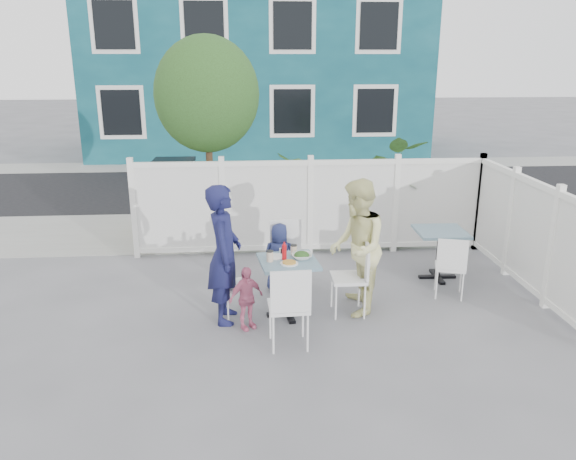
{
  "coord_description": "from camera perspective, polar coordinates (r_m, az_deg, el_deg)",
  "views": [
    {
      "loc": [
        -0.94,
        -6.61,
        3.21
      ],
      "look_at": [
        -0.42,
        0.42,
        1.03
      ],
      "focal_mm": 35.0,
      "sensor_mm": 36.0,
      "label": 1
    }
  ],
  "objects": [
    {
      "name": "man",
      "position": [
        6.97,
        -6.49,
        -2.47
      ],
      "size": [
        0.45,
        0.66,
        1.76
      ],
      "primitive_type": "imported",
      "rotation": [
        0.0,
        0.0,
        1.52
      ],
      "color": "#161844",
      "rests_on": "ground"
    },
    {
      "name": "woman",
      "position": [
        7.21,
        6.99,
        -1.79
      ],
      "size": [
        0.76,
        0.93,
        1.77
      ],
      "primitive_type": "imported",
      "rotation": [
        0.0,
        0.0,
        -1.68
      ],
      "color": "#DAD64E",
      "rests_on": "ground"
    },
    {
      "name": "street",
      "position": [
        14.5,
        -0.42,
        4.39
      ],
      "size": [
        24.0,
        5.0,
        0.01
      ],
      "primitive_type": "cube",
      "color": "black",
      "rests_on": "ground"
    },
    {
      "name": "pepper_shaker",
      "position": [
        7.3,
        -0.64,
        -2.18
      ],
      "size": [
        0.03,
        0.03,
        0.07
      ],
      "primitive_type": "cylinder",
      "color": "black",
      "rests_on": "main_table"
    },
    {
      "name": "toddler",
      "position": [
        6.9,
        -4.27,
        -6.91
      ],
      "size": [
        0.5,
        0.42,
        0.8
      ],
      "primitive_type": "imported",
      "rotation": [
        0.0,
        0.0,
        0.56
      ],
      "color": "pink",
      "rests_on": "ground"
    },
    {
      "name": "potted_shrub_b",
      "position": [
        10.21,
        10.3,
        3.73
      ],
      "size": [
        1.88,
        1.99,
        1.77
      ],
      "primitive_type": "imported",
      "rotation": [
        0.0,
        0.0,
        1.95
      ],
      "color": "#233F18",
      "rests_on": "ground"
    },
    {
      "name": "salt_shaker",
      "position": [
        7.31,
        -0.77,
        -2.13
      ],
      "size": [
        0.03,
        0.03,
        0.07
      ],
      "primitive_type": "cylinder",
      "color": "white",
      "rests_on": "main_table"
    },
    {
      "name": "fence_back",
      "position": [
        9.39,
        2.26,
        2.19
      ],
      "size": [
        5.86,
        0.08,
        1.6
      ],
      "color": "white",
      "rests_on": "ground"
    },
    {
      "name": "chair_back",
      "position": [
        7.96,
        -0.07,
        -2.1
      ],
      "size": [
        0.51,
        0.5,
        1.0
      ],
      "rotation": [
        0.0,
        0.0,
        3.28
      ],
      "color": "white",
      "rests_on": "ground"
    },
    {
      "name": "chair_spare",
      "position": [
        8.0,
        16.22,
        -3.24
      ],
      "size": [
        0.49,
        0.48,
        0.88
      ],
      "rotation": [
        0.0,
        0.0,
        -0.29
      ],
      "color": "white",
      "rests_on": "ground"
    },
    {
      "name": "salad_bowl",
      "position": [
        7.14,
        1.41,
        -2.68
      ],
      "size": [
        0.26,
        0.26,
        0.06
      ],
      "primitive_type": "imported",
      "color": "white",
      "rests_on": "main_table"
    },
    {
      "name": "potted_shrub_a",
      "position": [
        10.05,
        0.89,
        3.29
      ],
      "size": [
        1.12,
        1.12,
        1.6
      ],
      "primitive_type": "imported",
      "rotation": [
        0.0,
        0.0,
        1.87
      ],
      "color": "#233F18",
      "rests_on": "ground"
    },
    {
      "name": "chair_near",
      "position": [
        6.34,
        0.15,
        -7.33
      ],
      "size": [
        0.47,
        0.46,
        1.0
      ],
      "rotation": [
        0.0,
        0.0,
        0.05
      ],
      "color": "white",
      "rests_on": "ground"
    },
    {
      "name": "ground",
      "position": [
        7.41,
        3.5,
        -8.53
      ],
      "size": [
        80.0,
        80.0,
        0.0
      ],
      "primitive_type": "plane",
      "color": "slate"
    },
    {
      "name": "boy",
      "position": [
        7.96,
        -0.86,
        -2.79
      ],
      "size": [
        0.52,
        0.37,
        0.99
      ],
      "primitive_type": "imported",
      "rotation": [
        0.0,
        0.0,
        3.01
      ],
      "color": "navy",
      "rests_on": "ground"
    },
    {
      "name": "fence_right",
      "position": [
        8.57,
        23.34,
        -0.73
      ],
      "size": [
        0.08,
        3.66,
        1.6
      ],
      "rotation": [
        0.0,
        0.0,
        1.57
      ],
      "color": "white",
      "rests_on": "ground"
    },
    {
      "name": "plate_main",
      "position": [
        6.96,
        0.13,
        -3.41
      ],
      "size": [
        0.23,
        0.23,
        0.01
      ],
      "primitive_type": "cylinder",
      "color": "white",
      "rests_on": "main_table"
    },
    {
      "name": "chair_right",
      "position": [
        7.27,
        6.85,
        -4.16
      ],
      "size": [
        0.44,
        0.46,
        1.0
      ],
      "rotation": [
        0.0,
        0.0,
        1.56
      ],
      "color": "white",
      "rests_on": "ground"
    },
    {
      "name": "coffee_cup_a",
      "position": [
        7.03,
        -1.86,
        -2.7
      ],
      "size": [
        0.09,
        0.09,
        0.13
      ],
      "primitive_type": "cylinder",
      "color": "beige",
      "rests_on": "main_table"
    },
    {
      "name": "tree",
      "position": [
        9.95,
        -8.26,
        13.43
      ],
      "size": [
        1.8,
        1.62,
        3.59
      ],
      "color": "#382316",
      "rests_on": "ground"
    },
    {
      "name": "plate_side",
      "position": [
        7.19,
        -1.24,
        -2.72
      ],
      "size": [
        0.23,
        0.23,
        0.02
      ],
      "primitive_type": "cylinder",
      "color": "white",
      "rests_on": "main_table"
    },
    {
      "name": "far_sidewalk",
      "position": [
        17.53,
        -1.1,
        6.63
      ],
      "size": [
        24.0,
        1.6,
        0.01
      ],
      "primitive_type": "cube",
      "color": "gray",
      "rests_on": "ground"
    },
    {
      "name": "utility_cabinet",
      "position": [
        11.0,
        -11.3,
        3.41
      ],
      "size": [
        0.71,
        0.51,
        1.31
      ],
      "primitive_type": "cube",
      "rotation": [
        0.0,
        0.0,
        -0.01
      ],
      "color": "yellow",
      "rests_on": "ground"
    },
    {
      "name": "main_table",
      "position": [
        7.15,
        0.03,
        -4.36
      ],
      "size": [
        0.8,
        0.8,
        0.76
      ],
      "rotation": [
        0.0,
        0.0,
        0.13
      ],
      "color": "#3C6176",
      "rests_on": "ground"
    },
    {
      "name": "spare_table",
      "position": [
        8.65,
        15.19,
        -1.12
      ],
      "size": [
        0.73,
        0.73,
        0.76
      ],
      "rotation": [
        0.0,
        0.0,
        -0.02
      ],
      "color": "#3C6176",
      "rests_on": "ground"
    },
    {
      "name": "chair_left",
      "position": [
        7.23,
        -5.97,
        -5.08
      ],
      "size": [
        0.47,
        0.48,
        0.83
      ],
      "rotation": [
        0.0,
        0.0,
        -1.23
      ],
      "color": "white",
      "rests_on": "ground"
    },
    {
      "name": "building",
      "position": [
        20.61,
        -3.15,
        16.56
      ],
      "size": [
        11.0,
        6.0,
        6.0
      ],
      "color": "#0F4451",
      "rests_on": "ground"
    },
    {
      "name": "ketchup_bottle",
      "position": [
        7.09,
        -0.38,
        -2.28
      ],
      "size": [
        0.06,
        0.06,
        0.19
      ],
      "primitive_type": "cylinder",
      "color": "#B40D14",
      "rests_on": "main_table"
    },
    {
      "name": "coffee_cup_b",
      "position": [
        7.26,
        0.59,
        -2.07
      ],
      "size": [
        0.08,
        0.08,
        0.12
      ],
      "primitive_type": "cylinder",
      "color": "beige",
      "rests_on": "main_table"
    },
    {
      "name": "near_sidewalk",
      "position": [
        10.94,
        0.88,
        0.12
      ],
      "size": [
        24.0,
        2.6,
        0.01
      ],
      "primitive_type": "cube",
      "color": "gray",
      "rests_on": "ground"
    }
  ]
}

